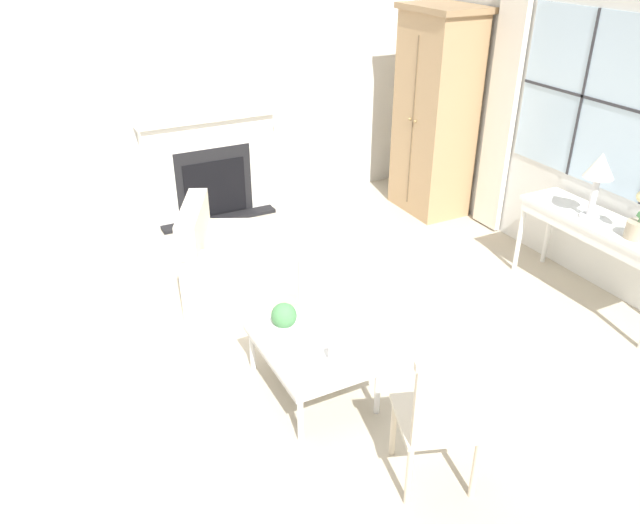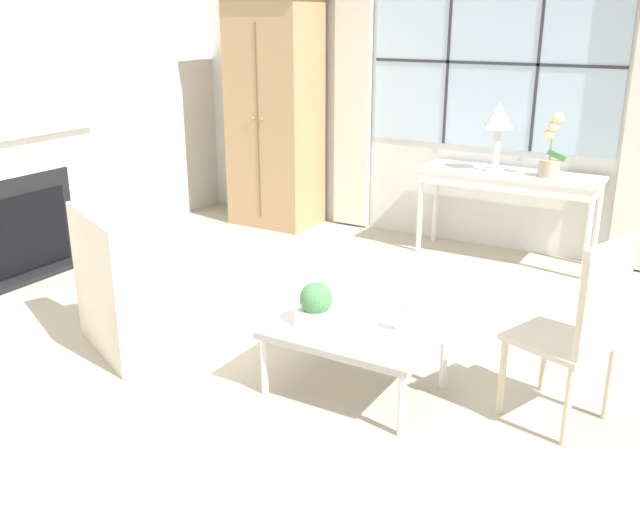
{
  "view_description": "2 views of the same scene",
  "coord_description": "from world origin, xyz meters",
  "px_view_note": "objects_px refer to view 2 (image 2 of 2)",
  "views": [
    {
      "loc": [
        3.38,
        -1.48,
        2.9
      ],
      "look_at": [
        0.19,
        0.16,
        0.95
      ],
      "focal_mm": 35.0,
      "sensor_mm": 36.0,
      "label": 1
    },
    {
      "loc": [
        1.91,
        -3.09,
        1.98
      ],
      "look_at": [
        -0.06,
        0.25,
        0.64
      ],
      "focal_mm": 40.0,
      "sensor_mm": 36.0,
      "label": 2
    }
  ],
  "objects_px": {
    "armoire": "(275,111)",
    "potted_plant_small": "(316,304)",
    "console_table": "(509,182)",
    "coffee_table": "(355,331)",
    "fireplace": "(17,193)",
    "table_lamp": "(498,121)",
    "side_chair_wooden": "(581,324)",
    "armchair_upholstered": "(164,296)",
    "potted_orchid": "(551,153)",
    "pillar_candle": "(400,320)"
  },
  "relations": [
    {
      "from": "table_lamp",
      "to": "armchair_upholstered",
      "type": "relative_size",
      "value": 0.47
    },
    {
      "from": "console_table",
      "to": "armchair_upholstered",
      "type": "distance_m",
      "value": 3.05
    },
    {
      "from": "coffee_table",
      "to": "side_chair_wooden",
      "type": "bearing_deg",
      "value": 12.76
    },
    {
      "from": "console_table",
      "to": "potted_plant_small",
      "type": "bearing_deg",
      "value": -94.11
    },
    {
      "from": "fireplace",
      "to": "console_table",
      "type": "bearing_deg",
      "value": 35.77
    },
    {
      "from": "potted_orchid",
      "to": "potted_plant_small",
      "type": "distance_m",
      "value": 2.84
    },
    {
      "from": "armoire",
      "to": "potted_plant_small",
      "type": "relative_size",
      "value": 9.18
    },
    {
      "from": "armoire",
      "to": "potted_plant_small",
      "type": "xyz_separation_m",
      "value": [
        2.1,
        -2.74,
        -0.58
      ]
    },
    {
      "from": "potted_orchid",
      "to": "armchair_upholstered",
      "type": "relative_size",
      "value": 0.43
    },
    {
      "from": "fireplace",
      "to": "armoire",
      "type": "bearing_deg",
      "value": 67.93
    },
    {
      "from": "fireplace",
      "to": "armchair_upholstered",
      "type": "distance_m",
      "value": 1.89
    },
    {
      "from": "table_lamp",
      "to": "armchair_upholstered",
      "type": "height_order",
      "value": "table_lamp"
    },
    {
      "from": "potted_orchid",
      "to": "pillar_candle",
      "type": "xyz_separation_m",
      "value": [
        -0.1,
        -2.6,
        -0.48
      ]
    },
    {
      "from": "potted_orchid",
      "to": "armchair_upholstered",
      "type": "xyz_separation_m",
      "value": [
        -1.72,
        -2.65,
        -0.66
      ]
    },
    {
      "from": "table_lamp",
      "to": "side_chair_wooden",
      "type": "xyz_separation_m",
      "value": [
        1.2,
        -2.37,
        -0.61
      ]
    },
    {
      "from": "pillar_candle",
      "to": "fireplace",
      "type": "bearing_deg",
      "value": 174.62
    },
    {
      "from": "table_lamp",
      "to": "armchair_upholstered",
      "type": "bearing_deg",
      "value": -115.92
    },
    {
      "from": "potted_orchid",
      "to": "potted_plant_small",
      "type": "xyz_separation_m",
      "value": [
        -0.52,
        -2.76,
        -0.43
      ]
    },
    {
      "from": "potted_orchid",
      "to": "pillar_candle",
      "type": "height_order",
      "value": "potted_orchid"
    },
    {
      "from": "fireplace",
      "to": "console_table",
      "type": "height_order",
      "value": "fireplace"
    },
    {
      "from": "table_lamp",
      "to": "potted_orchid",
      "type": "relative_size",
      "value": 1.09
    },
    {
      "from": "pillar_candle",
      "to": "potted_plant_small",
      "type": "bearing_deg",
      "value": -159.92
    },
    {
      "from": "side_chair_wooden",
      "to": "pillar_candle",
      "type": "height_order",
      "value": "side_chair_wooden"
    },
    {
      "from": "armoire",
      "to": "side_chair_wooden",
      "type": "distance_m",
      "value": 4.17
    },
    {
      "from": "armchair_upholstered",
      "to": "table_lamp",
      "type": "bearing_deg",
      "value": 64.08
    },
    {
      "from": "potted_orchid",
      "to": "armchair_upholstered",
      "type": "height_order",
      "value": "potted_orchid"
    },
    {
      "from": "armoire",
      "to": "armchair_upholstered",
      "type": "distance_m",
      "value": 2.9
    },
    {
      "from": "console_table",
      "to": "coffee_table",
      "type": "distance_m",
      "value": 2.69
    },
    {
      "from": "console_table",
      "to": "table_lamp",
      "type": "relative_size",
      "value": 2.67
    },
    {
      "from": "potted_orchid",
      "to": "coffee_table",
      "type": "relative_size",
      "value": 0.56
    },
    {
      "from": "armchair_upholstered",
      "to": "potted_plant_small",
      "type": "height_order",
      "value": "armchair_upholstered"
    },
    {
      "from": "side_chair_wooden",
      "to": "coffee_table",
      "type": "xyz_separation_m",
      "value": [
        -1.11,
        -0.25,
        -0.19
      ]
    },
    {
      "from": "side_chair_wooden",
      "to": "fireplace",
      "type": "bearing_deg",
      "value": 178.59
    },
    {
      "from": "table_lamp",
      "to": "potted_orchid",
      "type": "height_order",
      "value": "table_lamp"
    },
    {
      "from": "console_table",
      "to": "potted_plant_small",
      "type": "height_order",
      "value": "console_table"
    },
    {
      "from": "side_chair_wooden",
      "to": "pillar_candle",
      "type": "distance_m",
      "value": 0.89
    },
    {
      "from": "armoire",
      "to": "pillar_candle",
      "type": "relative_size",
      "value": 15.42
    },
    {
      "from": "table_lamp",
      "to": "side_chair_wooden",
      "type": "distance_m",
      "value": 2.73
    },
    {
      "from": "pillar_candle",
      "to": "potted_orchid",
      "type": "bearing_deg",
      "value": 87.81
    },
    {
      "from": "fireplace",
      "to": "side_chair_wooden",
      "type": "bearing_deg",
      "value": -1.41
    },
    {
      "from": "side_chair_wooden",
      "to": "potted_orchid",
      "type": "bearing_deg",
      "value": 107.69
    },
    {
      "from": "fireplace",
      "to": "side_chair_wooden",
      "type": "distance_m",
      "value": 4.3
    },
    {
      "from": "table_lamp",
      "to": "fireplace",
      "type": "bearing_deg",
      "value": -143.85
    },
    {
      "from": "console_table",
      "to": "potted_plant_small",
      "type": "xyz_separation_m",
      "value": [
        -0.2,
        -2.8,
        -0.15
      ]
    },
    {
      "from": "armchair_upholstered",
      "to": "console_table",
      "type": "bearing_deg",
      "value": 62.54
    },
    {
      "from": "console_table",
      "to": "armchair_upholstered",
      "type": "xyz_separation_m",
      "value": [
        -1.4,
        -2.69,
        -0.38
      ]
    },
    {
      "from": "fireplace",
      "to": "coffee_table",
      "type": "distance_m",
      "value": 3.23
    },
    {
      "from": "side_chair_wooden",
      "to": "armchair_upholstered",
      "type": "bearing_deg",
      "value": -173.93
    },
    {
      "from": "armoire",
      "to": "console_table",
      "type": "distance_m",
      "value": 2.34
    },
    {
      "from": "fireplace",
      "to": "armoire",
      "type": "relative_size",
      "value": 0.91
    }
  ]
}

